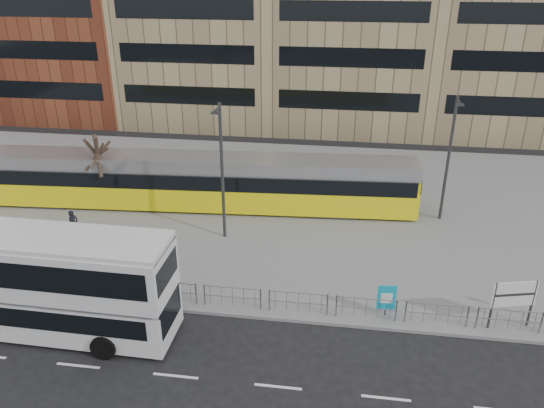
# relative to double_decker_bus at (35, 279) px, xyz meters

# --- Properties ---
(ground) EXTENTS (120.00, 120.00, 0.00)m
(ground) POSITION_rel_double_decker_bus_xyz_m (8.50, 2.00, -2.52)
(ground) COLOR black
(ground) RESTS_ON ground
(plaza) EXTENTS (64.00, 24.00, 0.15)m
(plaza) POSITION_rel_double_decker_bus_xyz_m (8.50, 14.00, -2.45)
(plaza) COLOR gray
(plaza) RESTS_ON ground
(kerb) EXTENTS (64.00, 0.25, 0.17)m
(kerb) POSITION_rel_double_decker_bus_xyz_m (8.50, 2.05, -2.45)
(kerb) COLOR gray
(kerb) RESTS_ON ground
(pedestrian_barrier) EXTENTS (32.07, 0.07, 1.10)m
(pedestrian_barrier) POSITION_rel_double_decker_bus_xyz_m (10.50, 2.50, -1.54)
(pedestrian_barrier) COLOR gray
(pedestrian_barrier) RESTS_ON plaza
(road_markings) EXTENTS (62.00, 0.12, 0.01)m
(road_markings) POSITION_rel_double_decker_bus_xyz_m (9.50, -2.00, -2.52)
(road_markings) COLOR white
(road_markings) RESTS_ON ground
(double_decker_bus) EXTENTS (11.70, 3.15, 4.66)m
(double_decker_bus) POSITION_rel_double_decker_bus_xyz_m (0.00, 0.00, 0.00)
(double_decker_bus) COLOR silver
(double_decker_bus) RESTS_ON ground
(tram) EXTENTS (28.74, 4.48, 3.37)m
(tram) POSITION_rel_double_decker_bus_xyz_m (2.70, 12.85, -0.68)
(tram) COLOR #FBEA0D
(tram) RESTS_ON plaza
(station_sign) EXTENTS (1.93, 0.55, 2.27)m
(station_sign) POSITION_rel_double_decker_bus_xyz_m (19.90, 2.80, -0.80)
(station_sign) COLOR #2D2D30
(station_sign) RESTS_ON plaza
(ad_panel) EXTENTS (0.83, 0.16, 1.55)m
(ad_panel) POSITION_rel_double_decker_bus_xyz_m (14.67, 2.86, -1.46)
(ad_panel) COLOR #2D2D30
(ad_panel) RESTS_ON plaza
(pedestrian) EXTENTS (0.60, 0.73, 1.70)m
(pedestrian) POSITION_rel_double_decker_bus_xyz_m (-2.46, 7.70, -1.52)
(pedestrian) COLOR black
(pedestrian) RESTS_ON plaza
(traffic_light_west) EXTENTS (0.19, 0.22, 3.10)m
(traffic_light_west) POSITION_rel_double_decker_bus_xyz_m (2.32, 2.86, -0.40)
(traffic_light_west) COLOR #2D2D30
(traffic_light_west) RESTS_ON plaza
(lamp_post_west) EXTENTS (0.45, 1.04, 7.77)m
(lamp_post_west) POSITION_rel_double_decker_bus_xyz_m (5.93, 9.06, 1.88)
(lamp_post_west) COLOR #2D2D30
(lamp_post_west) RESTS_ON plaza
(lamp_post_east) EXTENTS (0.45, 1.04, 7.59)m
(lamp_post_east) POSITION_rel_double_decker_bus_xyz_m (18.48, 13.16, 1.79)
(lamp_post_east) COLOR #2D2D30
(lamp_post_east) RESTS_ON plaza
(bare_tree) EXTENTS (4.41, 4.41, 7.08)m
(bare_tree) POSITION_rel_double_decker_bus_xyz_m (-2.43, 11.60, 2.70)
(bare_tree) COLOR #31221B
(bare_tree) RESTS_ON plaza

